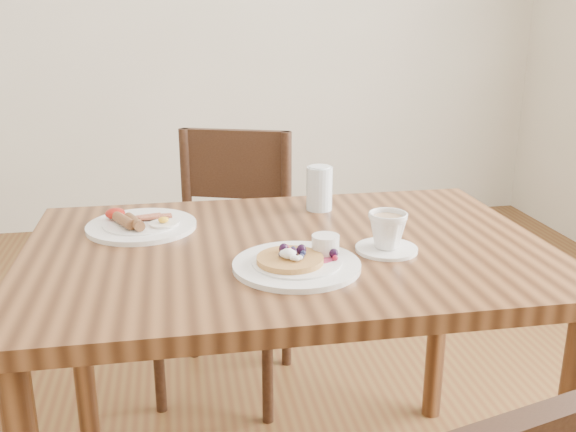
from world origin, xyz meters
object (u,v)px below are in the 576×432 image
at_px(dining_table, 288,284).
at_px(chair_far, 228,250).
at_px(water_glass, 319,189).
at_px(breakfast_plate, 140,224).
at_px(pancake_plate, 299,261).
at_px(teacup_saucer, 387,233).

relative_size(dining_table, chair_far, 1.36).
relative_size(dining_table, water_glass, 10.18).
bearing_deg(dining_table, water_glass, 62.98).
bearing_deg(dining_table, breakfast_plate, 152.15).
bearing_deg(chair_far, water_glass, 137.43).
relative_size(breakfast_plate, water_glass, 2.29).
height_order(breakfast_plate, water_glass, water_glass).
xyz_separation_m(dining_table, pancake_plate, (-0.00, -0.14, 0.11)).
bearing_deg(dining_table, teacup_saucer, -19.75).
height_order(pancake_plate, water_glass, water_glass).
xyz_separation_m(dining_table, breakfast_plate, (-0.34, 0.18, 0.11)).
distance_m(teacup_saucer, water_glass, 0.35).
distance_m(pancake_plate, water_glass, 0.42).
xyz_separation_m(pancake_plate, water_glass, (0.13, 0.40, 0.05)).
bearing_deg(breakfast_plate, water_glass, 9.52).
bearing_deg(chair_far, dining_table, 116.88).
distance_m(chair_far, water_glass, 0.57).
distance_m(dining_table, pancake_plate, 0.18).
height_order(breakfast_plate, teacup_saucer, teacup_saucer).
bearing_deg(chair_far, pancake_plate, 115.51).
bearing_deg(dining_table, pancake_plate, -90.82).
distance_m(dining_table, breakfast_plate, 0.40).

